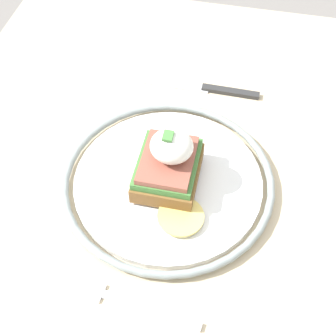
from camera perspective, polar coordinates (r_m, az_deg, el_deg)
name	(u,v)px	position (r m, az deg, el deg)	size (l,w,h in m)	color
dining_table	(183,250)	(0.71, 1.78, -9.97)	(0.90, 0.76, 0.73)	#C6B28E
plate	(168,181)	(0.61, 0.00, -1.57)	(0.28, 0.28, 0.02)	white
sandwich	(169,164)	(0.58, 0.12, 0.48)	(0.13, 0.09, 0.08)	brown
fork	(128,303)	(0.54, -4.87, -16.06)	(0.03, 0.15, 0.00)	silver
knife	(204,88)	(0.74, 4.39, 9.70)	(0.02, 0.21, 0.01)	#2D2D2D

